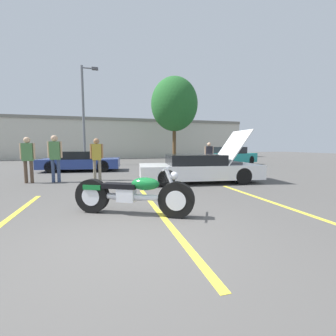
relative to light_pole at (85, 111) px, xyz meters
The scene contains 14 objects.
ground_plane 14.96m from the light_pole, 83.28° to the right, with size 80.00×80.00×0.00m, color #514F4C.
parking_stripe_middle 14.02m from the light_pole, 79.51° to the right, with size 0.12×5.19×0.01m, color yellow.
parking_stripe_back 14.82m from the light_pole, 67.88° to the right, with size 0.12×5.19×0.01m, color yellow.
far_building 9.72m from the light_pole, 79.85° to the left, with size 32.00×4.20×4.40m.
light_pole is the anchor object (origin of this frame).
tree_background 7.78m from the light_pole, 14.88° to the left, with size 4.15×4.15×7.50m.
motorcycle 13.67m from the light_pole, 81.79° to the right, with size 2.33×1.29×1.00m.
show_car_hood_open 11.27m from the light_pole, 62.85° to the right, with size 4.77×2.33×2.02m.
parked_car_mid_row 5.38m from the light_pole, 90.06° to the right, with size 4.40×2.31×1.10m.
parked_car_right_row 11.19m from the light_pole, 17.05° to the right, with size 4.54×3.33×1.33m.
spectator_near_motorcycle 8.62m from the light_pole, 82.67° to the right, with size 0.52×0.23×1.72m.
spectator_by_show_car 9.77m from the light_pole, 41.85° to the right, with size 0.52×0.21×1.60m.
spectator_midground 8.60m from the light_pole, 93.52° to the right, with size 0.52×0.24×1.82m.
spectator_far_lot 8.67m from the light_pole, 100.23° to the right, with size 0.52×0.23×1.74m.
Camera 1 is at (-0.32, -3.29, 1.42)m, focal length 24.00 mm.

